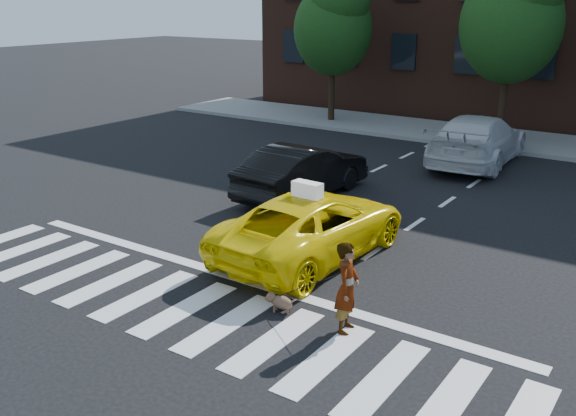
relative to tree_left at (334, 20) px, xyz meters
The scene contains 12 objects.
ground 18.90m from the tree_left, 67.71° to the right, with size 120.00×120.00×0.00m, color black.
crosswalk 18.90m from the tree_left, 67.71° to the right, with size 13.00×2.40×0.01m, color silver.
stop_line 17.47m from the tree_left, 65.65° to the right, with size 12.00×0.30×0.01m, color silver.
sidewalk_far 8.24m from the tree_left, ahead, with size 30.00×4.00×0.15m, color slate.
tree_left is the anchor object (origin of this frame).
tree_mid 7.51m from the tree_left, ahead, with size 3.69×3.69×7.10m.
taxi 15.93m from the tree_left, 60.98° to the right, with size 2.32×5.03×1.40m, color #FDDD05.
black_sedan 11.76m from the tree_left, 63.58° to the right, with size 1.58×4.52×1.49m, color black.
white_suv 9.27m from the tree_left, 24.42° to the right, with size 2.31×5.67×1.65m, color silver.
woman 19.12m from the tree_left, 58.62° to the right, with size 0.58×0.38×1.60m, color #999999.
dog 18.67m from the tree_left, 62.32° to the right, with size 0.60×0.33×0.34m.
taxi_sign 15.92m from the tree_left, 61.34° to the right, with size 0.65×0.28×0.32m, color white.
Camera 1 is at (7.47, -7.60, 5.42)m, focal length 40.00 mm.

